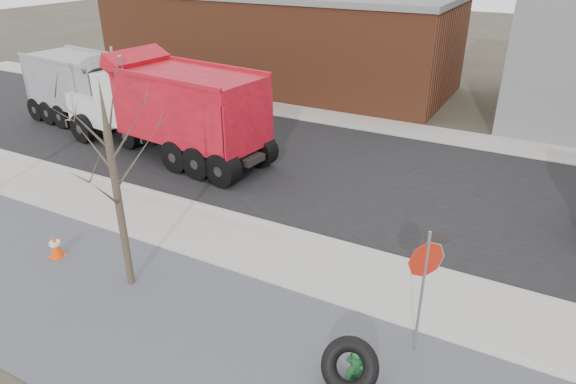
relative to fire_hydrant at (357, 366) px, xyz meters
The scene contains 14 objects.
ground 4.12m from the fire_hydrant, 135.04° to the left, with size 120.00×120.00×0.00m, color #383328.
gravel_verge 2.99m from the fire_hydrant, 168.37° to the right, with size 60.00×5.00×0.03m, color slate.
sidewalk 4.30m from the fire_hydrant, 132.67° to the left, with size 60.00×2.50×0.06m, color #9E9B93.
curb 5.33m from the fire_hydrant, 123.13° to the left, with size 60.00×0.15×0.11m, color #9E9B93.
road 9.66m from the fire_hydrant, 107.53° to the left, with size 60.00×9.40×0.02m, color black.
far_sidewalk 15.19m from the fire_hydrant, 101.03° to the left, with size 60.00×2.00×0.06m, color #9E9B93.
building_brick 23.83m from the fire_hydrant, 122.96° to the left, with size 20.20×8.20×5.30m.
bare_tree 6.78m from the fire_hydrant, behind, with size 3.20×3.20×5.20m.
fire_hydrant is the anchor object (origin of this frame).
truck_tire 0.25m from the fire_hydrant, 109.38° to the right, with size 1.18×1.01×1.07m.
stop_sign 2.22m from the fire_hydrant, 60.44° to the left, with size 0.55×0.59×2.86m.
traffic_cone_far 8.72m from the fire_hydrant, behind, with size 0.37×0.37×0.70m.
dump_truck_red_b 13.38m from the fire_hydrant, 145.04° to the left, with size 9.51×3.64×3.93m.
dump_truck_grey 18.31m from the fire_hydrant, 151.66° to the left, with size 7.92×3.24×3.52m.
Camera 1 is at (5.25, -10.01, 7.67)m, focal length 32.00 mm.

